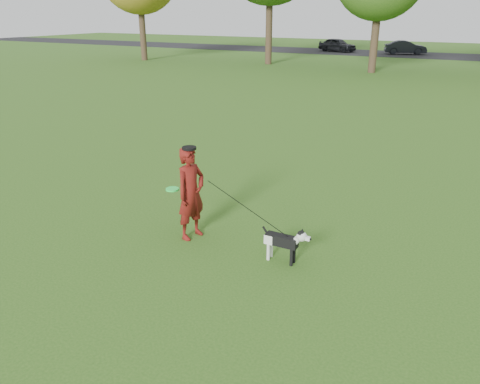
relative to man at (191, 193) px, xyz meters
The scene contains 7 objects.
ground 1.60m from the man, 20.71° to the right, with size 120.00×120.00×0.00m, color #285116.
road 39.54m from the man, 88.14° to the left, with size 120.00×7.00×0.02m, color black.
man is the anchor object (origin of this frame).
dog 1.86m from the man, ahead, with size 0.83×0.17×0.63m.
car_left 40.63m from the man, 103.42° to the left, with size 1.48×3.67×1.25m, color black.
car_mid 39.64m from the man, 94.54° to the left, with size 1.26×3.60×1.19m, color black.
man_held_items 0.99m from the man, ahead, with size 2.34×0.35×1.23m.
Camera 1 is at (2.97, -5.73, 3.77)m, focal length 35.00 mm.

